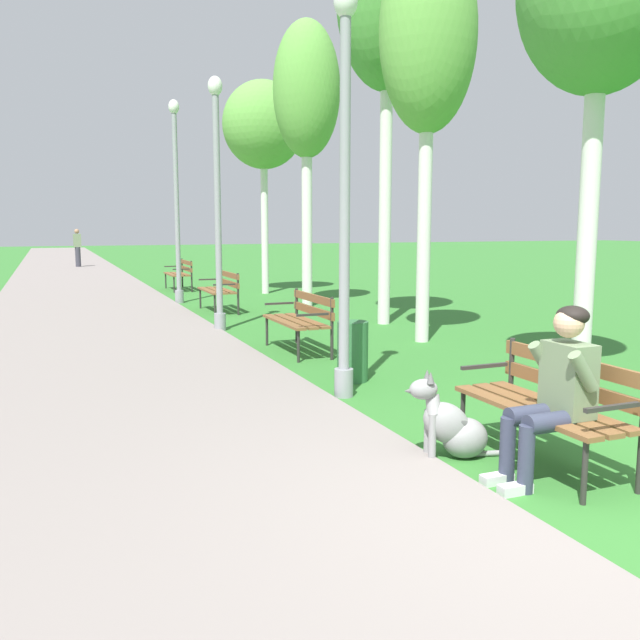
% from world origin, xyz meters
% --- Properties ---
extents(ground_plane, '(120.00, 120.00, 0.00)m').
position_xyz_m(ground_plane, '(0.00, 0.00, 0.00)').
color(ground_plane, '#33752D').
extents(paved_path, '(3.93, 60.00, 0.04)m').
position_xyz_m(paved_path, '(-2.32, 24.00, 0.02)').
color(paved_path, gray).
rests_on(paved_path, ground).
extents(park_bench_near, '(0.55, 1.50, 0.85)m').
position_xyz_m(park_bench_near, '(0.41, 0.91, 0.51)').
color(park_bench_near, brown).
rests_on(park_bench_near, ground).
extents(park_bench_mid, '(0.55, 1.50, 0.85)m').
position_xyz_m(park_bench_mid, '(0.26, 5.86, 0.51)').
color(park_bench_mid, brown).
rests_on(park_bench_mid, ground).
extents(park_bench_far, '(0.55, 1.50, 0.85)m').
position_xyz_m(park_bench_far, '(0.29, 10.74, 0.51)').
color(park_bench_far, brown).
rests_on(park_bench_far, ground).
extents(park_bench_furthest, '(0.55, 1.50, 0.85)m').
position_xyz_m(park_bench_furthest, '(0.35, 15.78, 0.51)').
color(park_bench_furthest, brown).
rests_on(park_bench_furthest, ground).
extents(person_seated_on_near_bench, '(0.74, 0.49, 1.25)m').
position_xyz_m(person_seated_on_near_bench, '(0.21, 0.62, 0.68)').
color(person_seated_on_near_bench, '#33384C').
rests_on(person_seated_on_near_bench, ground).
extents(dog_grey, '(0.82, 0.39, 0.71)m').
position_xyz_m(dog_grey, '(-0.20, 1.28, 0.26)').
color(dog_grey, gray).
rests_on(dog_grey, ground).
extents(lamp_post_near, '(0.24, 0.24, 4.13)m').
position_xyz_m(lamp_post_near, '(-0.20, 3.33, 2.14)').
color(lamp_post_near, gray).
rests_on(lamp_post_near, ground).
extents(lamp_post_mid, '(0.24, 0.24, 4.23)m').
position_xyz_m(lamp_post_mid, '(-0.35, 8.23, 2.19)').
color(lamp_post_mid, gray).
rests_on(lamp_post_mid, ground).
extents(lamp_post_far, '(0.24, 0.24, 4.60)m').
position_xyz_m(lamp_post_far, '(-0.25, 12.66, 2.38)').
color(lamp_post_far, gray).
rests_on(lamp_post_far, ground).
extents(birch_tree_third, '(1.49, 1.29, 6.07)m').
position_xyz_m(birch_tree_third, '(2.31, 5.97, 4.54)').
color(birch_tree_third, silver).
rests_on(birch_tree_third, ground).
extents(birch_tree_fourth, '(1.82, 1.67, 7.27)m').
position_xyz_m(birch_tree_fourth, '(2.64, 7.89, 5.62)').
color(birch_tree_fourth, silver).
rests_on(birch_tree_fourth, ground).
extents(birch_tree_fifth, '(1.46, 1.43, 6.15)m').
position_xyz_m(birch_tree_fifth, '(2.30, 10.94, 4.61)').
color(birch_tree_fifth, silver).
rests_on(birch_tree_fifth, ground).
extents(birch_tree_sixth, '(2.13, 1.82, 5.50)m').
position_xyz_m(birch_tree_sixth, '(2.28, 14.01, 4.34)').
color(birch_tree_sixth, silver).
rests_on(birch_tree_sixth, ground).
extents(litter_bin, '(0.36, 0.36, 0.70)m').
position_xyz_m(litter_bin, '(0.19, 3.95, 0.35)').
color(litter_bin, '#2D6638').
rests_on(litter_bin, ground).
extents(pedestrian_distant, '(0.32, 0.22, 1.65)m').
position_xyz_m(pedestrian_distant, '(-1.88, 27.49, 0.84)').
color(pedestrian_distant, '#383842').
rests_on(pedestrian_distant, ground).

